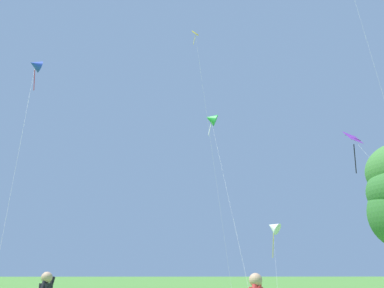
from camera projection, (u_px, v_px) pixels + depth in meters
name	position (u px, v px, depth m)	size (l,w,h in m)	color
kite_blue_delta	(35.00, 65.00, 30.11)	(3.04, 9.22, 16.51)	blue
kite_white_distant	(273.00, 227.00, 43.25)	(3.86, 12.86, 7.01)	white
kite_green_small	(211.00, 119.00, 40.77)	(1.90, 12.02, 16.77)	green
kite_yellow_diamond	(198.00, 55.00, 48.56)	(2.98, 8.31, 29.78)	yellow
kite_purple_streamer	(356.00, 146.00, 34.90)	(3.46, 10.27, 13.19)	purple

